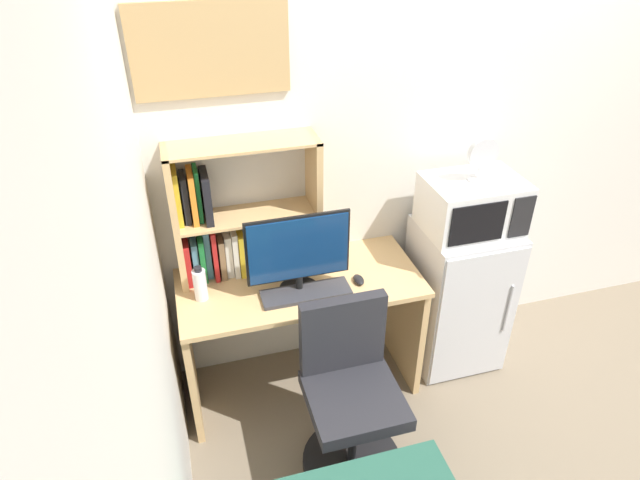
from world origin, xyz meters
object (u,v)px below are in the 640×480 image
keyboard (306,293)px  desk_chair (350,400)px  water_bottle (200,284)px  desk_fan (482,158)px  hutch_bookshelf (227,220)px  microwave (472,205)px  mini_fridge (457,295)px  monitor (298,253)px  computer_mouse (359,280)px  wall_corkboard (211,50)px

keyboard → desk_chair: size_ratio=0.49×
water_bottle → desk_chair: water_bottle is taller
desk_fan → desk_chair: bearing=-147.8°
keyboard → hutch_bookshelf: bearing=137.1°
hutch_bookshelf → microwave: size_ratio=1.46×
mini_fridge → microwave: (0.00, 0.00, 0.60)m
microwave → water_bottle: bearing=-179.4°
microwave → monitor: bearing=-175.1°
water_bottle → desk_fan: size_ratio=0.80×
keyboard → desk_chair: bearing=-76.0°
computer_mouse → microwave: microwave is taller
keyboard → wall_corkboard: bearing=128.2°
mini_fridge → desk_fan: size_ratio=3.87×
mini_fridge → desk_fan: (0.01, -0.00, 0.87)m
hutch_bookshelf → computer_mouse: (0.61, -0.28, -0.30)m
desk_chair → wall_corkboard: bearing=117.1°
keyboard → microwave: 1.00m
keyboard → mini_fridge: size_ratio=0.49×
monitor → wall_corkboard: size_ratio=0.74×
computer_mouse → mini_fridge: 0.73m
water_bottle → desk_chair: bearing=-41.0°
hutch_bookshelf → monitor: bearing=-40.7°
wall_corkboard → monitor: bearing=-50.8°
monitor → mini_fridge: monitor is taller
microwave → keyboard: bearing=-172.4°
water_bottle → keyboard: bearing=-12.6°
water_bottle → wall_corkboard: bearing=55.9°
computer_mouse → wall_corkboard: (-0.60, 0.37, 1.10)m
microwave → desk_chair: microwave is taller
hutch_bookshelf → desk_chair: size_ratio=0.80×
wall_corkboard → computer_mouse: bearing=-31.6°
monitor → computer_mouse: size_ratio=5.77×
hutch_bookshelf → microwave: hutch_bookshelf is taller
monitor → wall_corkboard: wall_corkboard is taller
mini_fridge → desk_fan: desk_fan is taller
mini_fridge → desk_chair: 1.00m
desk_fan → wall_corkboard: size_ratio=0.34×
water_bottle → hutch_bookshelf: bearing=47.1°
monitor → microwave: 0.97m
desk_chair → wall_corkboard: wall_corkboard is taller
keyboard → water_bottle: (-0.50, 0.11, 0.08)m
microwave → desk_fan: 0.27m
microwave → wall_corkboard: wall_corkboard is taller
computer_mouse → mini_fridge: (0.66, 0.10, -0.31)m
keyboard → computer_mouse: computer_mouse is taller
monitor → hutch_bookshelf: bearing=139.3°
computer_mouse → desk_fan: (0.67, 0.09, 0.56)m
microwave → desk_fan: size_ratio=2.14×
microwave → desk_chair: size_ratio=0.55×
hutch_bookshelf → mini_fridge: bearing=-8.0°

